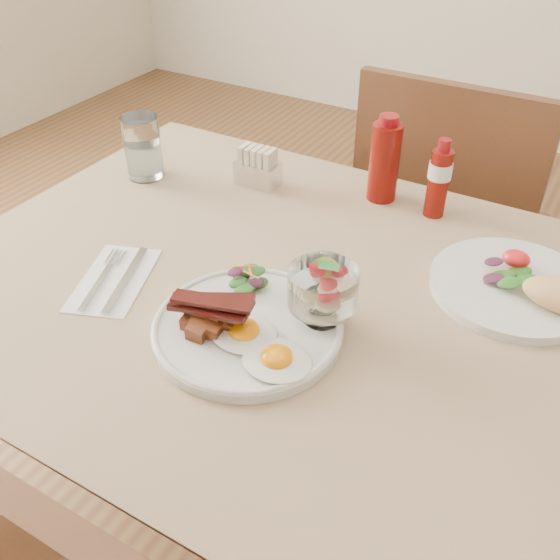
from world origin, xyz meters
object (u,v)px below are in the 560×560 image
at_px(ketchup_bottle, 385,161).
at_px(fruit_cup, 323,288).
at_px(water_glass, 143,151).
at_px(table, 331,345).
at_px(second_plate, 526,288).
at_px(hot_sauce_bottle, 439,179).
at_px(sugar_caddy, 258,169).
at_px(main_plate, 248,329).
at_px(chair_far, 445,230).

bearing_deg(ketchup_bottle, fruit_cup, -79.50).
relative_size(ketchup_bottle, water_glass, 1.33).
relative_size(fruit_cup, ketchup_bottle, 0.60).
xyz_separation_m(table, second_plate, (0.25, 0.17, 0.11)).
distance_m(fruit_cup, water_glass, 0.59).
relative_size(second_plate, hot_sauce_bottle, 1.81).
bearing_deg(sugar_caddy, fruit_cup, -47.79).
relative_size(main_plate, water_glass, 2.17).
bearing_deg(main_plate, second_plate, 41.48).
xyz_separation_m(fruit_cup, sugar_caddy, (-0.32, 0.33, -0.04)).
bearing_deg(ketchup_bottle, hot_sauce_bottle, -4.49).
height_order(table, ketchup_bottle, ketchup_bottle).
bearing_deg(second_plate, water_glass, 178.54).
height_order(main_plate, ketchup_bottle, ketchup_bottle).
distance_m(chair_far, main_plate, 0.83).
height_order(main_plate, water_glass, water_glass).
bearing_deg(ketchup_bottle, water_glass, -160.85).
relative_size(fruit_cup, second_plate, 0.37).
height_order(fruit_cup, sugar_caddy, fruit_cup).
relative_size(second_plate, sugar_caddy, 3.08).
distance_m(fruit_cup, second_plate, 0.34).
distance_m(table, second_plate, 0.32).
xyz_separation_m(fruit_cup, water_glass, (-0.54, 0.25, -0.02)).
height_order(fruit_cup, hot_sauce_bottle, hot_sauce_bottle).
relative_size(chair_far, ketchup_bottle, 5.44).
relative_size(table, chair_far, 1.43).
height_order(table, sugar_caddy, sugar_caddy).
distance_m(hot_sauce_bottle, water_glass, 0.59).
relative_size(chair_far, hot_sauce_bottle, 6.09).
distance_m(main_plate, ketchup_bottle, 0.48).
height_order(table, second_plate, second_plate).
distance_m(table, fruit_cup, 0.17).
bearing_deg(table, chair_far, 90.00).
relative_size(ketchup_bottle, sugar_caddy, 1.91).
xyz_separation_m(sugar_caddy, water_glass, (-0.22, -0.09, 0.02)).
height_order(table, fruit_cup, fruit_cup).
distance_m(fruit_cup, sugar_caddy, 0.46).
height_order(chair_far, second_plate, chair_far).
distance_m(fruit_cup, ketchup_bottle, 0.41).
bearing_deg(table, ketchup_bottle, 100.89).
bearing_deg(second_plate, main_plate, -138.52).
xyz_separation_m(table, chair_far, (0.00, 0.66, -0.14)).
height_order(sugar_caddy, water_glass, water_glass).
distance_m(table, sugar_caddy, 0.43).
height_order(main_plate, hot_sauce_bottle, hot_sauce_bottle).
xyz_separation_m(main_plate, fruit_cup, (0.09, 0.07, 0.06)).
bearing_deg(second_plate, table, -146.55).
bearing_deg(water_glass, main_plate, -34.68).
distance_m(ketchup_bottle, hot_sauce_bottle, 0.11).
height_order(table, chair_far, chair_far).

